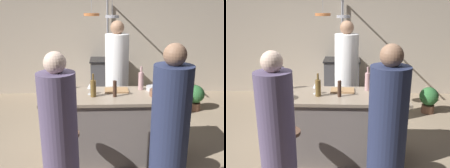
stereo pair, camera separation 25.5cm
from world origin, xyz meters
The scene contains 21 objects.
ground_plane centered at (0.00, 0.00, 0.00)m, with size 9.00×9.00×0.00m, color gray.
back_wall centered at (0.00, 2.85, 1.30)m, with size 6.40×0.16×2.60m, color #BCAD99.
kitchen_island centered at (0.00, 0.00, 0.45)m, with size 1.80×0.72×0.90m.
stove_range centered at (0.00, 2.45, 0.45)m, with size 0.80×0.64×0.89m.
chef centered at (0.11, 0.88, 0.84)m, with size 0.38×0.38×1.81m.
bar_stool_left centered at (-0.52, -0.62, 0.38)m, with size 0.28×0.28×0.68m.
guest_left centered at (-0.54, -1.00, 0.76)m, with size 0.35×0.35×1.64m.
bar_stool_right centered at (0.56, -0.62, 0.38)m, with size 0.28×0.28×0.68m.
guest_right centered at (0.50, -1.00, 0.79)m, with size 0.36×0.36×1.71m.
overhead_pot_rack centered at (-0.07, 1.90, 1.64)m, with size 0.60×1.58×2.17m.
potted_plant centered at (1.72, 1.58, 0.30)m, with size 0.36×0.36×0.52m.
cutting_board centered at (0.06, 0.15, 0.91)m, with size 0.32×0.22×0.02m, color #997047.
pepper_mill centered at (0.03, -0.08, 1.01)m, with size 0.05×0.05×0.21m, color #382319.
wine_bottle_dark centered at (-0.76, 0.21, 1.03)m, with size 0.07×0.07×0.32m.
wine_bottle_amber centered at (-0.25, -0.07, 1.02)m, with size 0.07×0.07×0.30m.
wine_bottle_rose centered at (0.40, 0.20, 1.03)m, with size 0.07×0.07×0.33m.
wine_glass_near_left_guest centered at (0.79, -0.12, 1.01)m, with size 0.07×0.07×0.15m.
wine_glass_near_right_guest centered at (-0.30, 0.02, 1.01)m, with size 0.07×0.07×0.15m.
mixing_bowl_wooden centered at (0.58, -0.07, 0.94)m, with size 0.21×0.21×0.08m, color brown.
mixing_bowl_ceramic centered at (-0.67, -0.19, 0.93)m, with size 0.22×0.22×0.07m, color silver.
mixing_bowl_steel centered at (0.58, 0.17, 0.93)m, with size 0.22×0.22×0.06m, color #B7B7BC.
Camera 2 is at (0.12, -3.15, 1.99)m, focal length 40.72 mm.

